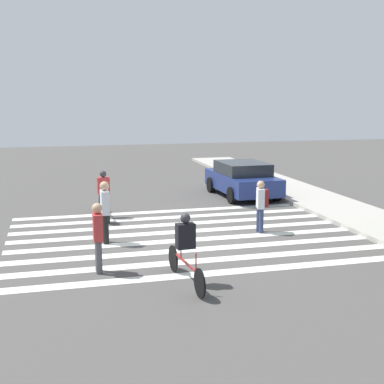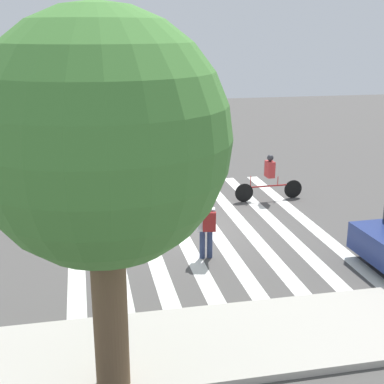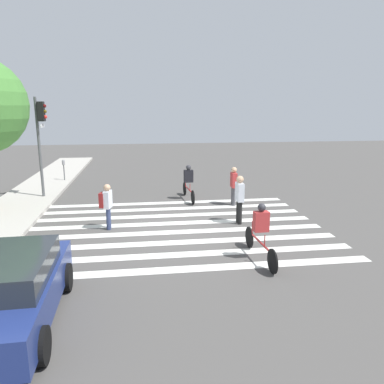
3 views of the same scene
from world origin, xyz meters
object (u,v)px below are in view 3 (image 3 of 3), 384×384
(pedestrian_adult_tall_backpack, at_px, (107,203))
(pedestrian_adult_blue_shirt, at_px, (240,197))
(cyclist_mid_street, at_px, (261,230))
(car_parked_dark_suv, at_px, (3,290))
(parking_meter, at_px, (64,165))
(cyclist_far_lane, at_px, (188,181))
(traffic_light, at_px, (41,129))
(pedestrian_adult_yellow_jacket, at_px, (234,184))

(pedestrian_adult_tall_backpack, distance_m, pedestrian_adult_blue_shirt, 4.64)
(cyclist_mid_street, relative_size, car_parked_dark_suv, 0.59)
(parking_meter, distance_m, pedestrian_adult_blue_shirt, 11.44)
(pedestrian_adult_blue_shirt, xyz_separation_m, cyclist_far_lane, (3.74, 1.36, -0.12))
(traffic_light, distance_m, pedestrian_adult_blue_shirt, 9.32)
(cyclist_far_lane, bearing_deg, pedestrian_adult_tall_backpack, 134.25)
(car_parked_dark_suv, bearing_deg, cyclist_far_lane, -28.28)
(parking_meter, relative_size, pedestrian_adult_tall_backpack, 0.81)
(parking_meter, xyz_separation_m, cyclist_mid_street, (-11.75, -7.40, -0.10))
(traffic_light, bearing_deg, car_parked_dark_suv, -170.99)
(pedestrian_adult_yellow_jacket, height_order, cyclist_far_lane, pedestrian_adult_yellow_jacket)
(cyclist_far_lane, relative_size, car_parked_dark_suv, 0.58)
(traffic_light, distance_m, cyclist_mid_street, 11.16)
(parking_meter, bearing_deg, cyclist_far_lane, -127.03)
(parking_meter, relative_size, cyclist_mid_street, 0.53)
(pedestrian_adult_tall_backpack, relative_size, cyclist_mid_street, 0.65)
(parking_meter, height_order, pedestrian_adult_blue_shirt, pedestrian_adult_blue_shirt)
(pedestrian_adult_tall_backpack, relative_size, pedestrian_adult_blue_shirt, 0.90)
(cyclist_far_lane, bearing_deg, pedestrian_adult_yellow_jacket, -129.83)
(cyclist_mid_street, relative_size, cyclist_far_lane, 1.01)
(pedestrian_adult_yellow_jacket, bearing_deg, parking_meter, -126.22)
(pedestrian_adult_yellow_jacket, xyz_separation_m, cyclist_far_lane, (1.24, 1.77, -0.07))
(traffic_light, bearing_deg, parking_meter, -1.18)
(cyclist_far_lane, xyz_separation_m, car_parked_dark_suv, (-9.41, 4.74, -0.13))
(pedestrian_adult_tall_backpack, bearing_deg, cyclist_mid_street, 66.71)
(pedestrian_adult_tall_backpack, xyz_separation_m, cyclist_mid_street, (-3.23, -4.37, -0.06))
(cyclist_far_lane, height_order, car_parked_dark_suv, cyclist_far_lane)
(pedestrian_adult_blue_shirt, height_order, car_parked_dark_suv, pedestrian_adult_blue_shirt)
(parking_meter, xyz_separation_m, car_parked_dark_suv, (-14.17, -1.57, -0.23))
(parking_meter, xyz_separation_m, pedestrian_adult_yellow_jacket, (-6.00, -8.07, -0.03))
(parking_meter, bearing_deg, pedestrian_adult_blue_shirt, -137.96)
(parking_meter, height_order, pedestrian_adult_tall_backpack, pedestrian_adult_tall_backpack)
(traffic_light, relative_size, pedestrian_adult_blue_shirt, 2.59)
(pedestrian_adult_tall_backpack, relative_size, car_parked_dark_suv, 0.38)
(traffic_light, xyz_separation_m, pedestrian_adult_tall_backpack, (-4.72, -3.11, -2.25))
(parking_meter, distance_m, car_parked_dark_suv, 14.26)
(pedestrian_adult_blue_shirt, bearing_deg, traffic_light, 57.67)
(pedestrian_adult_blue_shirt, height_order, cyclist_mid_street, pedestrian_adult_blue_shirt)
(pedestrian_adult_blue_shirt, bearing_deg, car_parked_dark_suv, 131.84)
(traffic_light, xyz_separation_m, pedestrian_adult_yellow_jacket, (-2.20, -8.15, -2.24))
(traffic_light, xyz_separation_m, parking_meter, (3.80, -0.08, -2.21))
(parking_meter, relative_size, car_parked_dark_suv, 0.31)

